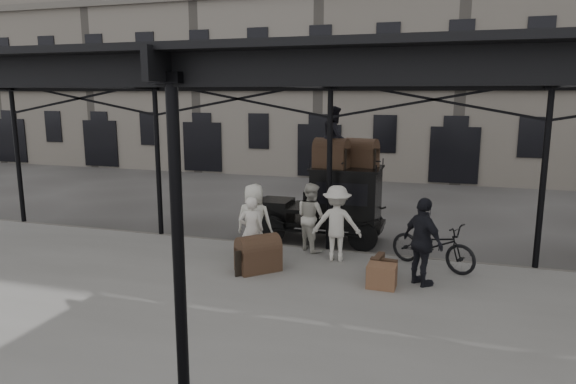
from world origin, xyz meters
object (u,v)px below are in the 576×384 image
bicycle (433,245)px  steamer_trunk_roof_near (331,155)px  porter_left (251,230)px  porter_official (423,242)px  taxi (335,201)px  steamer_trunk_platform (258,256)px

bicycle → steamer_trunk_roof_near: bearing=84.4°
porter_left → steamer_trunk_roof_near: size_ratio=1.77×
porter_official → steamer_trunk_roof_near: size_ratio=2.05×
taxi → porter_left: bearing=-115.8°
porter_left → porter_official: 3.99m
porter_left → steamer_trunk_platform: porter_left is taller
porter_official → steamer_trunk_platform: porter_official is taller
porter_official → steamer_trunk_roof_near: steamer_trunk_roof_near is taller
porter_left → steamer_trunk_platform: bearing=104.5°
steamer_trunk_roof_near → bicycle: bearing=-21.0°
bicycle → steamer_trunk_roof_near: size_ratio=2.27×
porter_left → steamer_trunk_platform: (0.34, -0.44, -0.47)m
taxi → porter_left: (-1.42, -2.93, -0.23)m
porter_left → taxi: bearing=-138.5°
porter_official → bicycle: bearing=-53.7°
taxi → steamer_trunk_roof_near: steamer_trunk_roof_near is taller
porter_official → taxi: bearing=-6.0°
steamer_trunk_roof_near → steamer_trunk_platform: (-1.00, -3.13, -2.02)m
porter_left → steamer_trunk_platform: size_ratio=1.70×
taxi → bicycle: taxi is taller
porter_left → bicycle: size_ratio=0.78×
taxi → bicycle: 3.42m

